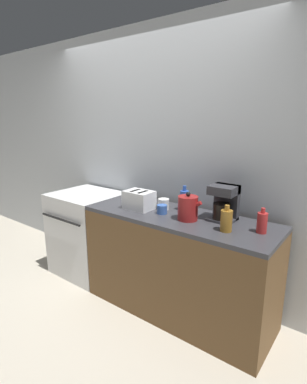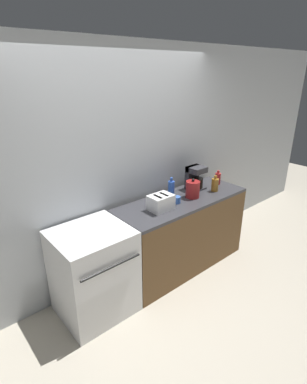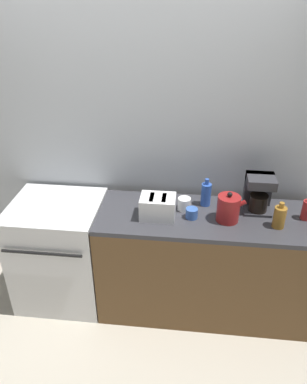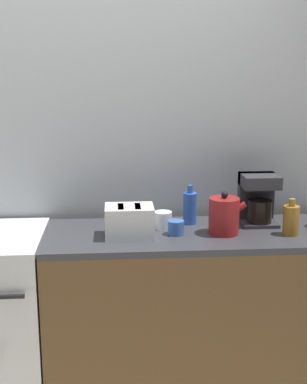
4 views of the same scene
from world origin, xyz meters
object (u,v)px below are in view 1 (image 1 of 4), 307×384
Objects in this scene: stove at (88,232)px; cup_white at (164,204)px; toaster at (139,200)px; coffee_maker at (224,202)px; kettle at (188,208)px; bottle_red at (262,222)px; bottle_amber at (226,220)px; bottle_blue at (184,200)px; cup_blue at (162,209)px.

stove is 1.12m from cup_white.
coffee_maker reaches higher than toaster.
coffee_maker reaches higher than kettle.
toaster is at bearing -175.29° from bottle_red.
bottle_amber reaches higher than bottle_red.
coffee_maker is 1.45× the size of bottle_amber.
bottle_red is at bearing 4.71° from toaster.
toaster is 0.41m from bottle_blue.
cup_white is (-0.55, -0.07, -0.10)m from coffee_maker.
stove is at bearing -175.76° from coffee_maker.
coffee_maker reaches higher than bottle_blue.
coffee_maker is 0.53m from cup_blue.
toaster is 0.76m from coffee_maker.
cup_blue is (-0.49, -0.17, -0.11)m from coffee_maker.
coffee_maker is 0.36m from bottle_red.
stove is 4.07× the size of bottle_blue.
bottle_red reaches higher than cup_white.
bottle_amber is 0.61m from cup_blue.
cup_blue is at bearing 175.45° from bottle_amber.
cup_white is (-0.16, -0.09, -0.05)m from bottle_blue.
cup_blue is (1.07, -0.06, 0.48)m from stove.
bottle_blue is (-0.51, 0.24, 0.01)m from bottle_amber.
stove is 3.93× the size of kettle.
cup_blue reaches higher than stove.
bottle_amber is at bearing -13.11° from cup_white.
bottle_red is at bearing 30.25° from bottle_amber.
coffee_maker is 3.26× the size of cup_blue.
bottle_blue reaches higher than bottle_amber.
coffee_maker reaches higher than bottle_amber.
bottle_red is 2.10× the size of cup_blue.
coffee_maker reaches higher than bottle_red.
kettle is 2.63× the size of cup_blue.
cup_white is (-0.67, 0.16, -0.03)m from bottle_amber.
cup_blue is 0.12m from cup_white.
cup_white is (-0.89, 0.03, -0.03)m from bottle_red.
cup_white reaches higher than stove.
bottle_amber is at bearing -3.65° from stove.
stove is at bearing -173.29° from bottle_blue.
bottle_amber is at bearing -4.55° from cup_blue.
coffee_maker is at bearing 37.55° from kettle.
bottle_red reaches higher than toaster.
cup_blue is (0.25, 0.01, -0.04)m from toaster.
kettle is 0.25m from bottle_blue.
bottle_blue is at bearing 28.68° from cup_white.
kettle reaches higher than toaster.
toaster reaches higher than cup_blue.
bottle_blue is 2.28× the size of cup_white.
bottle_amber reaches higher than toaster.
toaster is at bearing -4.83° from stove.
bottle_blue is 2.54× the size of cup_blue.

